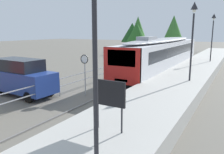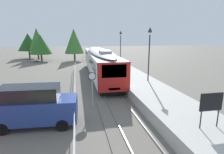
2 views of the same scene
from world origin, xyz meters
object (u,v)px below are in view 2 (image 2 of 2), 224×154
platform_lamp_far_end (121,41)px  speed_limit_sign (92,81)px  platform_lamp_mid_platform (149,44)px  commuter_train (100,61)px  platform_notice_board (211,103)px  parked_van_blue (34,106)px

platform_lamp_far_end → speed_limit_sign: 17.48m
platform_lamp_far_end → platform_lamp_mid_platform: bearing=-90.0°
commuter_train → platform_lamp_far_end: (4.11, 5.08, 2.48)m
commuter_train → platform_notice_board: 17.25m
platform_lamp_mid_platform → speed_limit_sign: 7.77m
commuter_train → platform_lamp_far_end: size_ratio=3.63×
speed_limit_sign → platform_lamp_mid_platform: bearing=34.1°
platform_lamp_mid_platform → platform_notice_board: (-0.82, -9.96, -2.44)m
platform_lamp_mid_platform → platform_notice_board: size_ratio=2.97×
commuter_train → platform_lamp_far_end: 6.99m
platform_lamp_far_end → parked_van_blue: bearing=-118.1°
speed_limit_sign → parked_van_blue: bearing=-150.0°
commuter_train → platform_lamp_far_end: platform_lamp_far_end is taller
commuter_train → platform_notice_board: (3.29, -16.94, 0.04)m
platform_lamp_far_end → speed_limit_sign: bearing=-110.6°
platform_lamp_far_end → parked_van_blue: (-9.78, -18.32, -3.33)m
platform_notice_board → parked_van_blue: size_ratio=0.36×
platform_lamp_mid_platform → platform_lamp_far_end: size_ratio=1.00×
platform_lamp_mid_platform → platform_lamp_far_end: same height
platform_notice_board → parked_van_blue: platform_notice_board is taller
commuter_train → platform_notice_board: bearing=-79.0°
platform_notice_board → platform_lamp_far_end: bearing=87.9°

